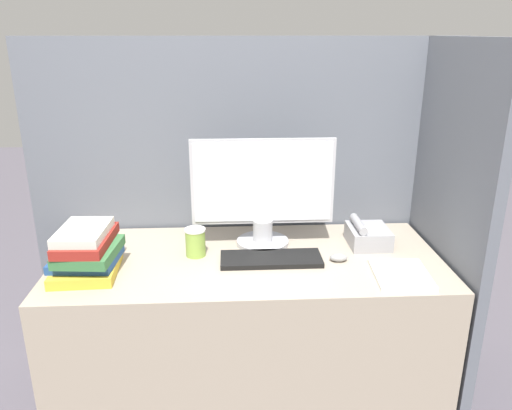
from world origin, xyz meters
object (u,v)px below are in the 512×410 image
Objects in this scene: monitor at (263,196)px; coffee_cup at (195,242)px; book_stack at (86,252)px; desk_telephone at (367,235)px; keyboard at (271,259)px; mouse at (339,257)px.

coffee_cup is (-0.29, -0.10, -0.16)m from monitor.
book_stack reaches higher than desk_telephone.
keyboard is (0.02, -0.18, -0.21)m from monitor.
book_stack is 1.59× the size of desk_telephone.
monitor reaches higher than mouse.
book_stack is (-1.00, -0.05, 0.07)m from mouse.
mouse is at bearing -2.83° from keyboard.
monitor is 0.35m from coffee_cup.
monitor is at bearing 147.42° from mouse.
coffee_cup is at bearing 171.46° from mouse.
keyboard is at bearing 177.17° from mouse.
coffee_cup is 0.75m from desk_telephone.
coffee_cup reaches higher than keyboard.
coffee_cup is (-0.31, 0.07, 0.05)m from keyboard.
monitor reaches higher than book_stack.
monitor is at bearing 175.72° from desk_telephone.
mouse is at bearing 2.81° from book_stack.
mouse is 0.38× the size of desk_telephone.
book_stack is (-0.72, -0.06, 0.08)m from keyboard.
desk_telephone is (0.16, 0.16, 0.03)m from mouse.
keyboard is at bearing -82.73° from monitor.
monitor reaches higher than coffee_cup.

